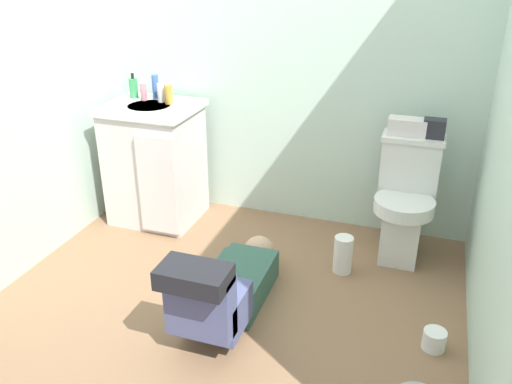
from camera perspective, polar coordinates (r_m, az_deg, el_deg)
ground_plane at (r=3.02m, az=-2.54°, el=-11.08°), size 2.97×3.03×0.04m
wall_back at (r=3.49m, az=3.60°, el=15.74°), size 2.63×0.08×2.40m
wall_left at (r=3.20m, az=-25.38°, el=12.63°), size 0.08×2.03×2.40m
toilet at (r=3.30m, az=15.78°, el=-0.89°), size 0.36×0.46×0.75m
vanity_cabinet at (r=3.68m, az=-10.78°, el=3.18°), size 0.60×0.53×0.82m
faucet at (r=3.66m, az=-10.28°, el=10.57°), size 0.02×0.02×0.10m
person_plumber at (r=2.75m, az=-3.23°, el=-10.22°), size 0.39×1.06×0.52m
tissue_box at (r=3.24m, az=15.99°, el=6.79°), size 0.22×0.11×0.10m
toiletry_bag at (r=3.23m, az=18.66°, el=6.51°), size 0.12×0.09×0.11m
soap_dispenser at (r=3.74m, az=-13.06°, el=10.89°), size 0.06×0.06×0.17m
bottle_pink at (r=3.66m, az=-12.02°, el=10.53°), size 0.04×0.04×0.11m
bottle_blue at (r=3.69m, az=-10.78°, el=11.10°), size 0.05×0.05×0.16m
bottle_white at (r=3.60m, az=-10.13°, el=10.49°), size 0.06×0.06×0.12m
bottle_amber at (r=3.54m, az=-9.39°, el=10.33°), size 0.05×0.05×0.12m
paper_towel_roll at (r=3.16m, az=9.36°, el=-6.67°), size 0.11×0.11×0.23m
toilet_paper_roll at (r=2.76m, az=18.65°, el=-14.85°), size 0.11×0.11×0.10m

